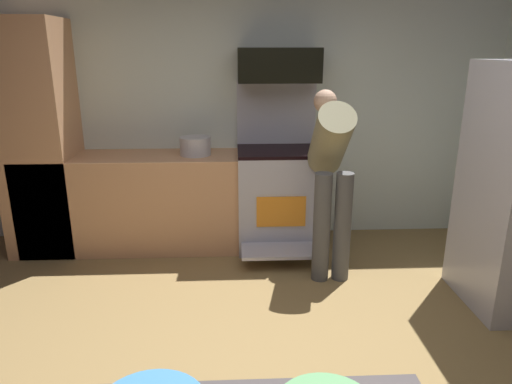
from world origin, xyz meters
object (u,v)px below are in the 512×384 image
oven_range (278,194)px  person_cook (330,167)px  stock_pot (195,146)px  microwave (279,65)px

oven_range → person_cook: bearing=-57.2°
oven_range → person_cook: oven_range is taller
stock_pot → person_cook: bearing=-27.3°
oven_range → stock_pot: (-0.77, 0.01, 0.47)m
person_cook → stock_pot: person_cook is taller
person_cook → stock_pot: bearing=152.7°
microwave → person_cook: (0.37, -0.67, -0.79)m
stock_pot → oven_range: bearing=-0.9°
oven_range → microwave: microwave is taller
oven_range → microwave: bearing=90.0°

